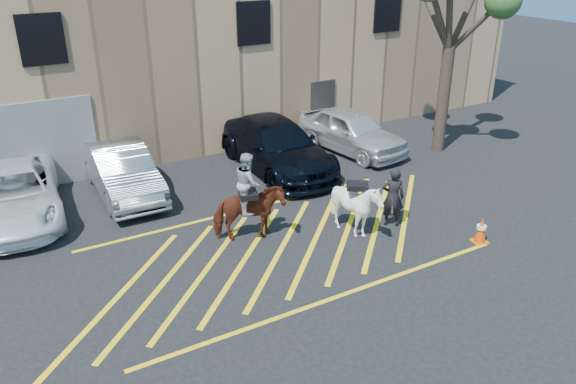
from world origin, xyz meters
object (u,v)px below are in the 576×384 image
handler (393,197)px  saddled_white (356,207)px  car_blue_suv (276,145)px  car_white_suv (351,131)px  car_silver_sedan (122,171)px  traffic_cone (481,230)px  car_white_pickup (13,194)px  mounted_bay (249,206)px

handler → saddled_white: (-1.20, 0.05, -0.04)m
car_blue_suv → car_white_suv: 3.28m
car_blue_suv → saddled_white: 5.28m
car_blue_suv → car_white_suv: (3.27, 0.14, -0.05)m
car_blue_suv → handler: size_ratio=3.38×
car_silver_sedan → handler: (5.89, -5.81, 0.08)m
saddled_white → traffic_cone: bearing=-37.6°
car_silver_sedan → handler: handler is taller
handler → saddled_white: 1.20m
car_white_pickup → saddled_white: saddled_white is taller
car_white_suv → mounted_bay: size_ratio=1.89×
car_white_pickup → car_white_suv: bearing=4.3°
car_white_pickup → saddled_white: 9.63m
handler → car_blue_suv: bearing=-44.9°
car_silver_sedan → saddled_white: (4.68, -5.76, 0.04)m
traffic_cone → car_white_pickup: bearing=143.6°
car_white_suv → handler: 6.02m
car_white_suv → saddled_white: (-3.75, -5.40, 0.02)m
car_blue_suv → car_white_suv: car_blue_suv is taller
handler → traffic_cone: bearing=163.0°
car_white_suv → traffic_cone: (-1.16, -7.40, -0.42)m
car_blue_suv → handler: bearing=-81.2°
car_white_suv → handler: size_ratio=2.72×
mounted_bay → car_blue_suv: bearing=53.0°
handler → saddled_white: handler is taller
traffic_cone → handler: bearing=125.6°
mounted_bay → saddled_white: 2.86m
car_white_suv → mounted_bay: mounted_bay is taller
handler → mounted_bay: (-3.80, 1.23, 0.14)m
car_white_suv → saddled_white: bearing=-132.7°
car_silver_sedan → car_blue_suv: car_blue_suv is taller
car_white_pickup → car_white_suv: car_white_suv is taller
car_silver_sedan → saddled_white: size_ratio=2.42×
car_silver_sedan → handler: bearing=-43.6°
handler → traffic_cone: 2.45m
car_blue_suv → traffic_cone: car_blue_suv is taller
car_blue_suv → traffic_cone: bearing=-72.7°
handler → traffic_cone: handler is taller
car_silver_sedan → car_white_pickup: bearing=-177.4°
mounted_bay → traffic_cone: size_ratio=3.35×
car_blue_suv → car_white_pickup: bearing=178.2°
car_silver_sedan → mounted_bay: mounted_bay is taller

